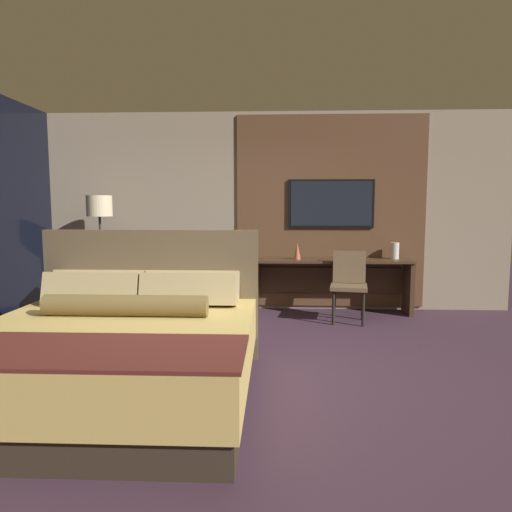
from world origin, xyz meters
TOP-DOWN VIEW (x-y plane):
  - ground_plane at (0.00, 0.00)m, footprint 16.00×16.00m
  - wall_back_tv_panel at (0.16, 2.59)m, footprint 7.20×0.09m
  - bed at (-0.92, -0.60)m, footprint 2.06×2.08m
  - desk at (1.06, 2.34)m, footprint 2.15×0.46m
  - tv at (1.06, 2.52)m, footprint 1.20×0.04m
  - desk_chair at (1.22, 1.87)m, footprint 0.52×0.52m
  - armchair_by_window at (-2.05, 1.59)m, footprint 0.97×0.99m
  - floor_lamp at (-2.10, 2.12)m, footprint 0.34×0.34m
  - vase_tall at (1.93, 2.39)m, footprint 0.12×0.12m
  - vase_short at (0.58, 2.30)m, footprint 0.10×0.10m

SIDE VIEW (x-z plane):
  - ground_plane at x=0.00m, z-range 0.00..0.00m
  - armchair_by_window at x=-2.05m, z-range -0.13..0.65m
  - bed at x=-0.92m, z-range -0.26..0.99m
  - desk at x=1.06m, z-range 0.15..0.90m
  - desk_chair at x=1.22m, z-range 0.09..0.99m
  - vase_short at x=0.58m, z-range 0.75..0.98m
  - vase_tall at x=1.93m, z-range 0.75..0.98m
  - floor_lamp at x=-2.10m, z-range 0.54..2.17m
  - wall_back_tv_panel at x=0.16m, z-range 0.00..2.80m
  - tv at x=1.06m, z-range 1.18..1.85m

